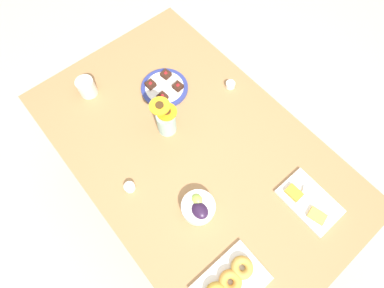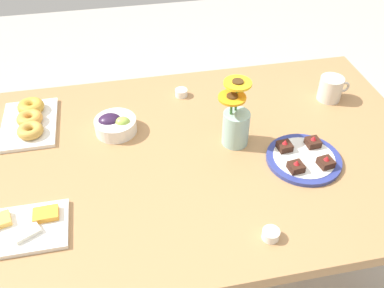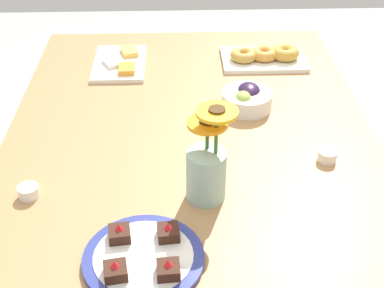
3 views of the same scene
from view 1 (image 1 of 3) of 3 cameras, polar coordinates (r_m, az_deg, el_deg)
name	(u,v)px [view 1 (image 1 of 3)]	position (r m, az deg, el deg)	size (l,w,h in m)	color
ground_plane	(192,191)	(2.11, 0.00, -8.98)	(6.00, 6.00, 0.00)	#B7B2A8
dining_table	(192,155)	(1.50, 0.00, -2.03)	(1.60, 1.00, 0.74)	#A87A4C
coffee_mug	(86,87)	(1.63, -19.47, 10.24)	(0.12, 0.09, 0.09)	beige
grape_bowl	(198,207)	(1.30, 1.24, -12.00)	(0.15, 0.15, 0.07)	white
cheese_platter	(309,201)	(1.42, 21.38, -10.14)	(0.26, 0.17, 0.03)	white
croissant_platter	(230,283)	(1.28, 7.17, -24.79)	(0.19, 0.28, 0.05)	white
jam_cup_honey	(130,187)	(1.36, -11.80, -8.04)	(0.05, 0.05, 0.03)	white
jam_cup_berry	(230,85)	(1.60, 7.32, 11.17)	(0.05, 0.05, 0.03)	white
dessert_plate	(165,87)	(1.59, -5.25, 10.68)	(0.24, 0.24, 0.05)	navy
flower_vase	(166,121)	(1.40, -4.95, 4.41)	(0.11, 0.11, 0.24)	#99C1B7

